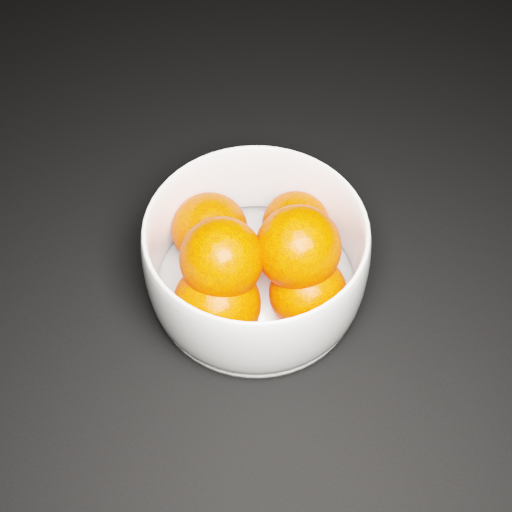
% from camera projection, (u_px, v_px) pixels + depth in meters
% --- Properties ---
extents(ground, '(3.00, 3.00, 0.00)m').
position_uv_depth(ground, '(96.00, 104.00, 0.79)').
color(ground, black).
rests_on(ground, ground).
extents(bowl, '(0.19, 0.19, 0.09)m').
position_uv_depth(bowl, '(256.00, 259.00, 0.60)').
color(bowl, silver).
rests_on(bowl, ground).
extents(orange_pile, '(0.17, 0.17, 0.11)m').
position_uv_depth(orange_pile, '(255.00, 262.00, 0.59)').
color(orange_pile, '#FF3000').
rests_on(orange_pile, bowl).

